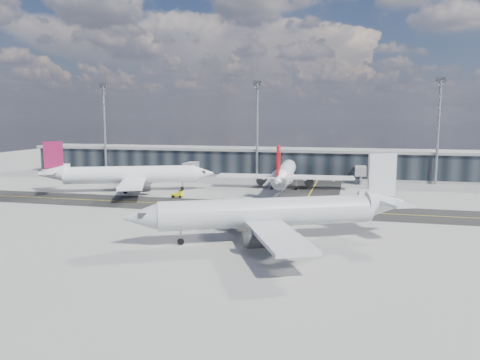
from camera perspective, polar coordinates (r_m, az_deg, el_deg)
The scene contains 9 objects.
ground at distance 94.33m, azimuth -3.85°, elevation -3.60°, with size 300.00×300.00×0.00m, color gray.
taxiway_lanes at distance 103.45m, azimuth 0.02°, elevation -2.57°, with size 180.00×63.00×0.03m.
terminal_concourse at distance 146.50m, azimuth 2.65°, elevation 2.09°, with size 152.00×19.80×8.80m.
floodlight_masts at distance 139.02m, azimuth 2.11°, elevation 6.54°, with size 102.50×0.70×28.90m.
airliner_af at distance 119.14m, azimuth -13.51°, elevation 0.61°, with size 40.84×35.31×12.61m.
airliner_redtail at distance 119.83m, azimuth 5.44°, elevation 0.77°, with size 35.30×41.40×12.26m.
airliner_near at distance 70.39m, azimuth 3.87°, elevation -3.98°, with size 41.31×35.63×12.87m.
baggage_tug at distance 108.65m, azimuth -7.51°, elevation -1.71°, with size 2.61×1.37×1.62m.
service_van at distance 128.83m, azimuth 5.66°, elevation -0.24°, with size 2.33×5.05×1.40m, color white.
Camera 1 is at (28.08, -88.12, 18.56)m, focal length 35.00 mm.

